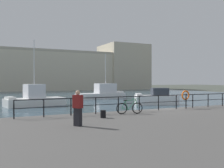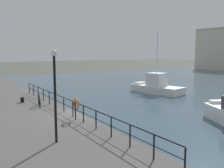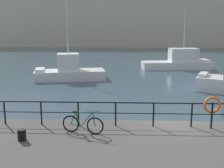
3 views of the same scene
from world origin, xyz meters
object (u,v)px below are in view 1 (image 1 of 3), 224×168
parked_bicycle (130,108)px  life_ring_stand (186,96)px  standing_person (78,108)px  harbor_building (58,71)px  mooring_bollard (103,114)px  moored_green_narrowboat (103,93)px  moored_blue_motorboat (35,99)px  moored_red_daysailer (156,98)px

parked_bicycle → life_ring_stand: 5.50m
parked_bicycle → standing_person: (-4.34, -2.68, 0.47)m
harbor_building → standing_person: size_ratio=42.44×
mooring_bollard → moored_green_narrowboat: bearing=66.4°
parked_bicycle → life_ring_stand: size_ratio=1.25×
mooring_bollard → life_ring_stand: life_ring_stand is taller
harbor_building → moored_green_narrowboat: (-2.13, -38.84, -5.04)m
moored_blue_motorboat → life_ring_stand: size_ratio=5.39×
moored_blue_motorboat → parked_bicycle: (3.56, -15.62, 0.32)m
moored_green_narrowboat → moored_blue_motorboat: size_ratio=1.10×
parked_bicycle → life_ring_stand: (5.40, 0.82, 0.59)m
harbor_building → moored_red_daysailer: harbor_building is taller
life_ring_stand → standing_person: bearing=-160.2°
moored_blue_motorboat → parked_bicycle: size_ratio=4.31×
moored_green_narrowboat → mooring_bollard: moored_green_narrowboat is taller
moored_green_narrowboat → moored_red_daysailer: moored_green_narrowboat is taller
moored_blue_motorboat → mooring_bollard: bearing=83.0°
harbor_building → moored_red_daysailer: (-0.33, -50.99, -5.16)m
harbor_building → standing_person: (-14.71, -64.68, -4.30)m
harbor_building → parked_bicycle: 63.04m
moored_green_narrowboat → standing_person: size_ratio=4.90×
life_ring_stand → standing_person: (-9.75, -3.50, -0.11)m
moored_green_narrowboat → moored_blue_motorboat: moored_blue_motorboat is taller
moored_blue_motorboat → standing_person: 18.33m
moored_green_narrowboat → parked_bicycle: (-8.24, -23.16, 0.26)m
moored_green_narrowboat → harbor_building: bearing=80.3°
moored_blue_motorboat → moored_red_daysailer: moored_blue_motorboat is taller
harbor_building → mooring_bollard: size_ratio=163.01×
moored_red_daysailer → parked_bicycle: size_ratio=3.19×
mooring_bollard → standing_person: size_ratio=0.26×
parked_bicycle → moored_red_daysailer: bearing=59.3°
moored_red_daysailer → mooring_bollard: bearing=68.3°
moored_red_daysailer → standing_person: (-14.38, -13.69, 0.86)m
moored_red_daysailer → life_ring_stand: 11.24m
moored_red_daysailer → mooring_bollard: moored_red_daysailer is taller
moored_green_narrowboat → mooring_bollard: size_ratio=18.81×
moored_blue_motorboat → life_ring_stand: 17.32m
harbor_building → life_ring_stand: (-4.97, -61.18, -4.19)m
harbor_building → parked_bicycle: size_ratio=41.09×
harbor_building → moored_green_narrowboat: harbor_building is taller
life_ring_stand → harbor_building: bearing=85.4°
harbor_building → moored_blue_motorboat: (-13.94, -46.39, -5.09)m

